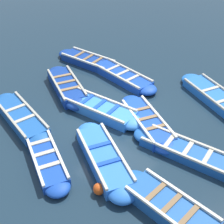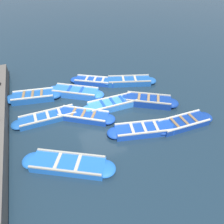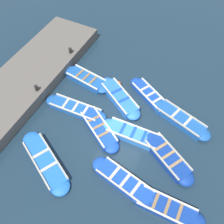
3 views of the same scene
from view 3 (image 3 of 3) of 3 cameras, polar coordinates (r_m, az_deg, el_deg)
The scene contains 16 objects.
ground_plane at distance 13.98m, azimuth 1.63°, elevation -4.37°, with size 120.00×120.00×0.00m, color #1C303F.
boat_centre at distance 14.68m, azimuth 14.72°, elevation -1.59°, with size 3.70×1.81×0.43m.
boat_broadside at distance 13.30m, azimuth 11.95°, elevation -9.56°, with size 3.41×2.46×0.47m.
boat_inner_gap at distance 16.17m, azimuth -5.61°, elevation 7.12°, with size 3.39×1.34×0.45m.
boat_end_of_row at distance 12.55m, azimuth 2.79°, elevation -14.98°, with size 3.75×1.52×0.39m.
boat_outer_right at distance 15.43m, azimuth 8.34°, elevation 3.49°, with size 3.27×2.27×0.36m.
boat_stern_in at distance 13.71m, azimuth 4.55°, elevation -4.94°, with size 3.65×1.01×0.44m.
boat_outer_left at distance 13.94m, azimuth -2.90°, elevation -3.48°, with size 3.33×2.51×0.38m.
boat_alongside at distance 14.83m, azimuth -7.94°, elevation 0.73°, with size 3.77×0.98×0.35m.
boat_drifting at distance 13.37m, azimuth -14.33°, elevation -10.40°, with size 3.96×2.70×0.38m.
boat_near_quay at distance 12.39m, azimuth 11.83°, elevation -19.74°, with size 3.44×0.94×0.38m.
boat_bow_out at distance 15.12m, azimuth 1.69°, elevation 3.14°, with size 3.48×2.59×0.46m.
quay_wall at distance 16.40m, azimuth -19.44°, elevation 5.29°, with size 3.41×12.85×0.72m.
bollard_north at distance 17.15m, azimuth -9.06°, elevation 13.07°, with size 0.20×0.20×0.35m, color black.
bollard_mid_north at distance 15.27m, azimuth -16.13°, elevation 5.03°, with size 0.20×0.20×0.35m, color black.
buoy_orange_near at distance 15.89m, azimuth 1.34°, elevation 6.21°, with size 0.33×0.33×0.33m, color #E05119.
Camera 3 is at (-3.00, 6.83, 11.83)m, focal length 42.00 mm.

